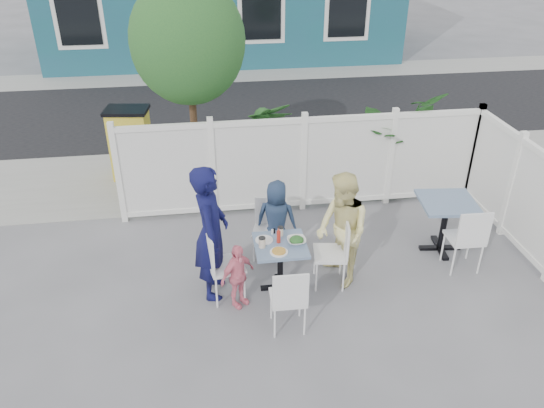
{
  "coord_description": "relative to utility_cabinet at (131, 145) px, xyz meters",
  "views": [
    {
      "loc": [
        -1.48,
        -5.17,
        4.44
      ],
      "look_at": [
        -0.64,
        0.75,
        1.06
      ],
      "focal_mm": 35.0,
      "sensor_mm": 36.0,
      "label": 1
    }
  ],
  "objects": [
    {
      "name": "main_table",
      "position": [
        2.18,
        -3.65,
        -0.09
      ],
      "size": [
        0.66,
        0.66,
        0.7
      ],
      "rotation": [
        0.0,
        0.0,
        -0.0
      ],
      "color": "#4A637E",
      "rests_on": "ground"
    },
    {
      "name": "plate_side",
      "position": [
        1.98,
        -3.54,
        0.07
      ],
      "size": [
        0.23,
        0.23,
        0.02
      ],
      "primitive_type": "cylinder",
      "color": "white",
      "rests_on": "main_table"
    },
    {
      "name": "ground",
      "position": [
        2.77,
        -4.0,
        -0.64
      ],
      "size": [
        80.0,
        80.0,
        0.0
      ],
      "primitive_type": "plane",
      "color": "slate"
    },
    {
      "name": "potted_shrub_b",
      "position": [
        4.49,
        -1.0,
        0.25
      ],
      "size": [
        2.06,
        1.97,
        1.77
      ],
      "primitive_type": "imported",
      "rotation": [
        0.0,
        0.0,
        0.49
      ],
      "color": "#205224",
      "rests_on": "ground"
    },
    {
      "name": "salad_bowl",
      "position": [
        2.39,
        -3.65,
        0.09
      ],
      "size": [
        0.24,
        0.24,
        0.06
      ],
      "primitive_type": "imported",
      "color": "white",
      "rests_on": "main_table"
    },
    {
      "name": "toddler",
      "position": [
        1.6,
        -3.9,
        -0.19
      ],
      "size": [
        0.55,
        0.49,
        0.89
      ],
      "primitive_type": "imported",
      "rotation": [
        0.0,
        0.0,
        0.65
      ],
      "color": "pink",
      "rests_on": "ground"
    },
    {
      "name": "far_sidewalk",
      "position": [
        2.77,
        6.6,
        -0.63
      ],
      "size": [
        24.0,
        1.6,
        0.01
      ],
      "primitive_type": "cube",
      "color": "gray",
      "rests_on": "ground"
    },
    {
      "name": "fence_back",
      "position": [
        2.87,
        -1.6,
        0.15
      ],
      "size": [
        5.86,
        0.08,
        1.6
      ],
      "color": "white",
      "rests_on": "ground"
    },
    {
      "name": "woman",
      "position": [
        2.99,
        -3.59,
        0.15
      ],
      "size": [
        0.76,
        0.88,
        1.57
      ],
      "primitive_type": "imported",
      "rotation": [
        0.0,
        0.0,
        -1.33
      ],
      "color": "yellow",
      "rests_on": "ground"
    },
    {
      "name": "man",
      "position": [
        1.31,
        -3.58,
        0.27
      ],
      "size": [
        0.5,
        0.7,
        1.81
      ],
      "primitive_type": "imported",
      "rotation": [
        0.0,
        0.0,
        1.47
      ],
      "color": "#0E103F",
      "rests_on": "ground"
    },
    {
      "name": "chair_left",
      "position": [
        1.39,
        -3.72,
        -0.06
      ],
      "size": [
        0.51,
        0.52,
        0.98
      ],
      "rotation": [
        0.0,
        0.0,
        -1.37
      ],
      "color": "white",
      "rests_on": "ground"
    },
    {
      "name": "salt_shaker",
      "position": [
        2.11,
        -3.4,
        0.1
      ],
      "size": [
        0.03,
        0.03,
        0.07
      ],
      "primitive_type": "cylinder",
      "color": "white",
      "rests_on": "main_table"
    },
    {
      "name": "chair_near",
      "position": [
        2.15,
        -4.47,
        -0.11
      ],
      "size": [
        0.42,
        0.4,
        0.9
      ],
      "rotation": [
        0.0,
        0.0,
        -0.02
      ],
      "color": "white",
      "rests_on": "ground"
    },
    {
      "name": "pepper_shaker",
      "position": [
        2.14,
        -3.39,
        0.1
      ],
      "size": [
        0.03,
        0.03,
        0.07
      ],
      "primitive_type": "cylinder",
      "color": "black",
      "rests_on": "main_table"
    },
    {
      "name": "chair_spare",
      "position": [
        4.74,
        -3.62,
        -0.06
      ],
      "size": [
        0.46,
        0.44,
        0.98
      ],
      "rotation": [
        0.0,
        0.0,
        -0.03
      ],
      "color": "white",
      "rests_on": "ground"
    },
    {
      "name": "chair_right",
      "position": [
        2.92,
        -3.64,
        -0.08
      ],
      "size": [
        0.48,
        0.5,
        0.96
      ],
      "rotation": [
        0.0,
        0.0,
        1.42
      ],
      "color": "white",
      "rests_on": "ground"
    },
    {
      "name": "fence_right",
      "position": [
        5.77,
        -3.4,
        0.15
      ],
      "size": [
        0.08,
        3.66,
        1.6
      ],
      "rotation": [
        0.0,
        0.0,
        1.57
      ],
      "color": "white",
      "rests_on": "ground"
    },
    {
      "name": "plate_main",
      "position": [
        2.13,
        -3.84,
        0.07
      ],
      "size": [
        0.23,
        0.23,
        0.01
      ],
      "primitive_type": "cylinder",
      "color": "white",
      "rests_on": "main_table"
    },
    {
      "name": "near_sidewalk",
      "position": [
        2.77,
        -0.2,
        -0.63
      ],
      "size": [
        24.0,
        2.6,
        0.01
      ],
      "primitive_type": "cube",
      "color": "gray",
      "rests_on": "ground"
    },
    {
      "name": "utility_cabinet",
      "position": [
        0.0,
        0.0,
        0.0
      ],
      "size": [
        0.74,
        0.58,
        1.27
      ],
      "primitive_type": "cube",
      "rotation": [
        0.0,
        0.0,
        -0.13
      ],
      "color": "gold",
      "rests_on": "ground"
    },
    {
      "name": "potted_shrub_a",
      "position": [
        2.38,
        -0.9,
        0.19
      ],
      "size": [
        1.21,
        1.21,
        1.65
      ],
      "primitive_type": "imported",
      "rotation": [
        0.0,
        0.0,
        3.54
      ],
      "color": "#205224",
      "rests_on": "ground"
    },
    {
      "name": "coffee_cup_a",
      "position": [
        1.94,
        -3.69,
        0.13
      ],
      "size": [
        0.09,
        0.09,
        0.13
      ],
      "primitive_type": "cylinder",
      "color": "beige",
      "rests_on": "main_table"
    },
    {
      "name": "tree",
      "position": [
        1.17,
        -0.7,
        1.96
      ],
      "size": [
        1.8,
        1.62,
        3.59
      ],
      "color": "#382316",
      "rests_on": "ground"
    },
    {
      "name": "chair_back",
      "position": [
        2.12,
        -2.82,
        -0.13
      ],
      "size": [
        0.48,
        0.47,
        0.86
      ],
      "rotation": [
        0.0,
        0.0,
        2.88
      ],
      "color": "white",
      "rests_on": "ground"
    },
    {
      "name": "ketchup_bottle",
      "position": [
        2.16,
        -3.61,
        0.14
      ],
      "size": [
        0.05,
        0.05,
        0.16
      ],
      "primitive_type": "cylinder",
      "color": "red",
      "rests_on": "main_table"
    },
    {
      "name": "boy",
      "position": [
        2.24,
        -2.87,
        -0.05
      ],
      "size": [
        0.66,
        0.53,
        1.18
      ],
      "primitive_type": "imported",
      "rotation": [
        0.0,
        0.0,
        2.85
      ],
      "color": "#20304C",
      "rests_on": "ground"
    },
    {
      "name": "coffee_cup_b",
      "position": [
        2.21,
        -3.45,
        0.12
      ],
      "size": [
        0.07,
        0.07,
        0.11
      ],
      "primitive_type": "cylinder",
      "color": "beige",
      "rests_on": "main_table"
    },
    {
      "name": "street",
      "position": [
        2.77,
        3.5,
        -0.63
      ],
      "size": [
        24.0,
        5.0,
        0.01
      ],
      "primitive_type": "cube",
      "color": "black",
      "rests_on": "ground"
    },
    {
      "name": "spare_table",
      "position": [
        4.66,
        -3.08,
        -0.01
      ],
      "size": [
        0.85,
        0.85,
        0.81
      ],
      "rotation": [
        0.0,
        0.0,
        -0.11
      ],
      "color": "#4A637E",
      "rests_on": "ground"
    }
  ]
}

